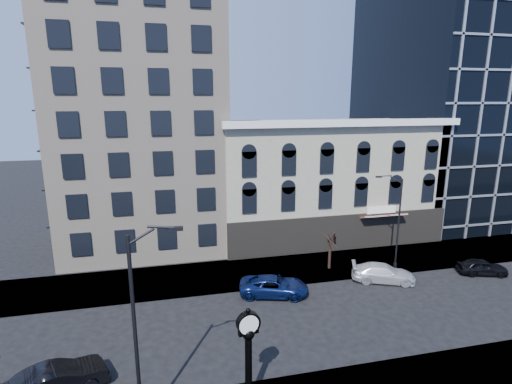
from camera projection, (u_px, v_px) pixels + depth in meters
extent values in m
plane|color=black|center=(240.00, 329.00, 25.48)|extent=(160.00, 160.00, 0.00)
cube|color=gray|center=(222.00, 275.00, 33.05)|extent=(160.00, 6.00, 0.12)
cube|color=#BBA996|center=(138.00, 48.00, 37.75)|extent=(15.00, 15.00, 38.00)
cube|color=#A59E87|center=(323.00, 180.00, 41.90)|extent=(22.00, 10.00, 12.00)
cube|color=white|center=(348.00, 123.00, 35.53)|extent=(22.60, 0.80, 0.60)
cube|color=black|center=(341.00, 233.00, 38.09)|extent=(22.00, 0.30, 3.60)
cube|color=maroon|center=(383.00, 216.00, 38.08)|extent=(4.50, 1.18, 0.55)
cube|color=black|center=(461.00, 101.00, 49.20)|extent=(20.00, 20.00, 28.00)
cylinder|color=black|center=(248.00, 365.00, 18.54)|extent=(0.34, 0.34, 3.07)
sphere|color=black|center=(248.00, 333.00, 18.15)|extent=(0.59, 0.59, 0.59)
cube|color=black|center=(248.00, 331.00, 18.13)|extent=(0.98, 0.39, 0.26)
cylinder|color=black|center=(248.00, 323.00, 18.03)|extent=(1.14, 0.52, 1.10)
cylinder|color=white|center=(249.00, 325.00, 17.86)|extent=(0.92, 0.18, 0.93)
cylinder|color=white|center=(247.00, 321.00, 18.20)|extent=(0.92, 0.18, 0.93)
sphere|color=black|center=(248.00, 310.00, 17.88)|extent=(0.21, 0.21, 0.21)
cylinder|color=black|center=(135.00, 336.00, 16.86)|extent=(0.17, 0.17, 9.00)
cube|color=black|center=(178.00, 229.00, 16.13)|extent=(0.59, 0.26, 0.15)
cylinder|color=black|center=(399.00, 224.00, 33.63)|extent=(0.14, 0.14, 7.79)
cylinder|color=black|center=(395.00, 265.00, 34.50)|extent=(0.33, 0.33, 0.36)
cube|color=black|center=(381.00, 177.00, 32.92)|extent=(0.54, 0.36, 0.13)
cylinder|color=black|center=(330.00, 254.00, 34.06)|extent=(0.24, 0.24, 2.55)
imported|color=black|center=(56.00, 381.00, 19.68)|extent=(5.14, 3.50, 1.60)
imported|color=#0C194C|center=(274.00, 286.00, 29.77)|extent=(5.59, 3.67, 1.43)
imported|color=silver|center=(383.00, 273.00, 31.98)|extent=(5.33, 3.69, 1.43)
imported|color=black|center=(482.00, 267.00, 33.26)|extent=(4.18, 2.66, 1.32)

